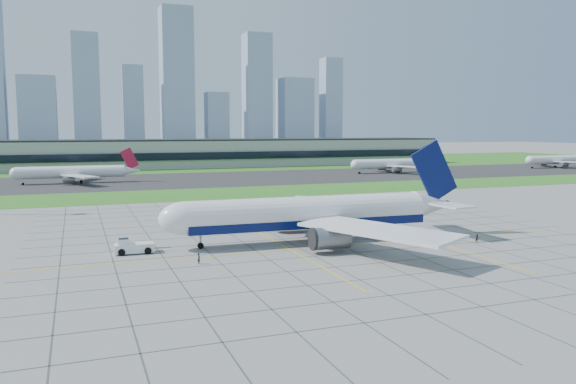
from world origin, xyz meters
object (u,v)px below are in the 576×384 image
Objects in this scene: pushback_tug at (132,247)px; distant_jet_3 at (555,160)px; airliner at (311,214)px; crew_far at (477,238)px; distant_jet_2 at (392,164)px; distant_jet_1 at (73,172)px; crew_near at (199,258)px.

distant_jet_3 is (243.16, 142.43, 3.31)m from pushback_tug.
airliner is at bearing 0.14° from pushback_tug.
crew_far is (28.85, -12.35, -4.42)m from airliner.
crew_far is at bearing -115.94° from distant_jet_2.
airliner is at bearing -73.26° from distant_jet_1.
crew_far is (61.71, -13.56, -0.36)m from pushback_tug.
crew_far is 239.31m from distant_jet_3.
crew_near is 152.55m from distant_jet_1.
distant_jet_1 and distant_jet_2 have the same top height.
distant_jet_3 is (181.45, 155.99, 3.67)m from crew_far.
distant_jet_2 and distant_jet_3 have the same top height.
distant_jet_2 is (137.69, 142.66, 3.31)m from pushback_tug.
distant_jet_1 is (-42.36, 140.89, -0.75)m from airliner.
distant_jet_2 reaches higher than crew_far.
crew_far is at bearing -63.63° from crew_near.
pushback_tug is 281.82m from distant_jet_3.
distant_jet_3 is (210.30, 143.64, -0.75)m from airliner.
distant_jet_3 reaches higher than crew_near.
distant_jet_1 is (-9.51, 139.68, 3.31)m from pushback_tug.
pushback_tug is at bearing 173.88° from crew_far.
crew_near is (-23.72, -10.47, -4.34)m from airliner.
crew_near is 0.04× the size of distant_jet_2.
distant_jet_1 is at bearing 108.99° from airliner.
airliner reaches higher than distant_jet_1.
crew_near is 200.90m from distant_jet_2.
pushback_tug is at bearing -149.64° from distant_jet_3.
distant_jet_1 and distant_jet_3 have the same top height.
crew_near is 0.04× the size of distant_jet_3.
pushback_tug reaches higher than crew_far.
crew_far is 0.04× the size of distant_jet_1.
crew_near is at bearing -146.63° from distant_jet_3.
crew_far is 0.04× the size of distant_jet_3.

